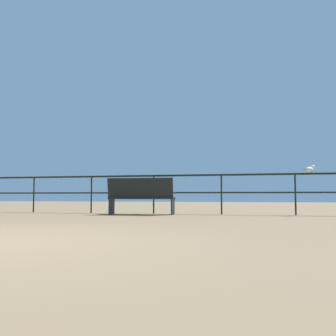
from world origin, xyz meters
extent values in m
cube|color=black|center=(0.00, 7.10, 1.08)|extent=(23.23, 0.05, 0.05)
cube|color=black|center=(0.00, 7.10, 0.59)|extent=(23.23, 0.04, 0.04)
cylinder|color=black|center=(-3.87, 7.10, 0.54)|extent=(0.04, 0.04, 1.08)
cylinder|color=black|center=(-1.94, 7.10, 0.54)|extent=(0.04, 0.04, 1.08)
cylinder|color=black|center=(0.00, 7.10, 0.54)|extent=(0.04, 0.04, 1.08)
cylinder|color=black|center=(1.94, 7.10, 0.54)|extent=(0.04, 0.04, 1.08)
cylinder|color=black|center=(3.87, 7.10, 0.54)|extent=(0.04, 0.04, 1.08)
cube|color=black|center=(-0.18, 6.54, 0.44)|extent=(1.82, 0.58, 0.05)
cube|color=black|center=(-0.16, 6.33, 0.72)|extent=(1.80, 0.26, 0.55)
cube|color=#202626|center=(0.68, 6.60, 0.22)|extent=(0.07, 0.42, 0.44)
cube|color=#202626|center=(0.67, 6.78, 0.58)|extent=(0.06, 0.33, 0.04)
cube|color=#202626|center=(-1.03, 6.48, 0.22)|extent=(0.07, 0.42, 0.44)
cube|color=#202626|center=(-1.05, 6.67, 0.58)|extent=(0.06, 0.33, 0.04)
ellipsoid|color=silver|center=(4.23, 7.10, 1.18)|extent=(0.32, 0.31, 0.15)
ellipsoid|color=gray|center=(4.23, 7.10, 1.21)|extent=(0.27, 0.26, 0.05)
sphere|color=silver|center=(4.33, 7.18, 1.25)|extent=(0.13, 0.13, 0.13)
cone|color=gold|center=(4.39, 7.24, 1.25)|extent=(0.07, 0.07, 0.05)
cube|color=gray|center=(4.12, 7.00, 1.19)|extent=(0.12, 0.12, 0.02)
camera|label=1|loc=(3.02, -3.53, 0.49)|focal=41.16mm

